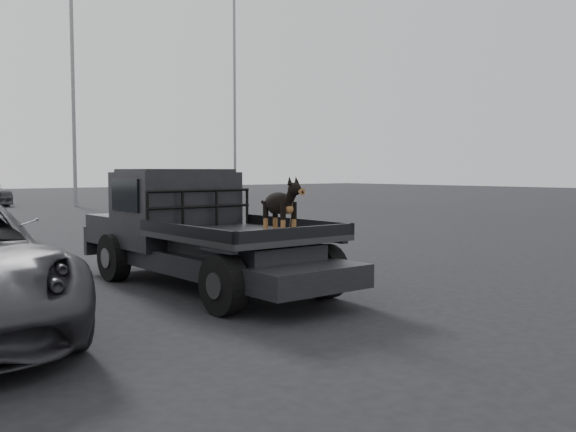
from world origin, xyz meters
TOP-DOWN VIEW (x-y plane):
  - ground at (0.00, 0.00)m, footprint 120.00×120.00m
  - flatbed_ute at (0.22, 1.82)m, footprint 2.00×5.40m
  - ute_cab at (0.22, 2.77)m, footprint 1.72×1.30m
  - headache_rack at (0.22, 2.02)m, footprint 1.80×0.08m
  - dog at (0.29, 0.15)m, footprint 0.32×0.60m
  - floodlight_mid at (6.98, 24.99)m, footprint 1.08×0.28m
  - floodlight_far at (19.94, 29.92)m, footprint 1.08×0.28m

SIDE VIEW (x-z plane):
  - ground at x=0.00m, z-range 0.00..0.00m
  - flatbed_ute at x=0.22m, z-range 0.00..0.92m
  - headache_rack at x=0.22m, z-range 0.92..1.47m
  - dog at x=0.29m, z-range 0.92..1.66m
  - ute_cab at x=0.22m, z-range 0.92..1.80m
  - floodlight_mid at x=6.98m, z-range 0.59..12.76m
  - floodlight_far at x=19.94m, z-range 0.60..15.85m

